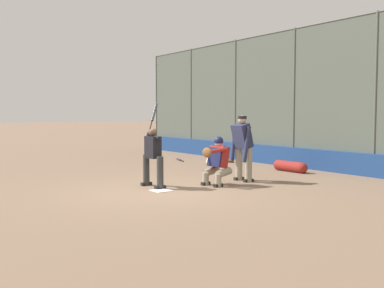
# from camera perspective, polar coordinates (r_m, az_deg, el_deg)

# --- Properties ---
(ground_plane) EXTENTS (160.00, 160.00, 0.00)m
(ground_plane) POSITION_cam_1_polar(r_m,az_deg,el_deg) (10.59, -3.92, -5.95)
(ground_plane) COLOR #7A604C
(home_plate_marker) EXTENTS (0.43, 0.43, 0.01)m
(home_plate_marker) POSITION_cam_1_polar(r_m,az_deg,el_deg) (10.59, -3.92, -5.91)
(home_plate_marker) COLOR white
(home_plate_marker) RESTS_ON ground_plane
(backstop_fence) EXTENTS (21.23, 0.08, 4.67)m
(backstop_fence) POSITION_cam_1_polar(r_m,az_deg,el_deg) (14.64, 17.28, 6.15)
(backstop_fence) COLOR #515651
(backstop_fence) RESTS_ON ground_plane
(padding_wall) EXTENTS (20.73, 0.18, 0.66)m
(padding_wall) POSITION_cam_1_polar(r_m,az_deg,el_deg) (14.62, 16.87, -2.07)
(padding_wall) COLOR navy
(padding_wall) RESTS_ON ground_plane
(bleachers_beyond) EXTENTS (14.81, 3.05, 1.80)m
(bleachers_beyond) POSITION_cam_1_polar(r_m,az_deg,el_deg) (18.73, 15.37, 0.04)
(bleachers_beyond) COLOR slate
(bleachers_beyond) RESTS_ON ground_plane
(batter_at_plate) EXTENTS (0.99, 0.62, 2.07)m
(batter_at_plate) POSITION_cam_1_polar(r_m,az_deg,el_deg) (11.03, -4.98, -1.41)
(batter_at_plate) COLOR #333333
(batter_at_plate) RESTS_ON ground_plane
(catcher_behind_plate) EXTENTS (0.69, 0.80, 1.23)m
(catcher_behind_plate) POSITION_cam_1_polar(r_m,az_deg,el_deg) (11.30, 3.14, -2.05)
(catcher_behind_plate) COLOR gray
(catcher_behind_plate) RESTS_ON ground_plane
(umpire_home) EXTENTS (0.71, 0.45, 1.75)m
(umpire_home) POSITION_cam_1_polar(r_m,az_deg,el_deg) (12.01, 6.42, -0.25)
(umpire_home) COLOR gray
(umpire_home) RESTS_ON ground_plane
(spare_bat_first_base_side) EXTENTS (0.85, 0.32, 0.07)m
(spare_bat_first_base_side) POSITION_cam_1_polar(r_m,az_deg,el_deg) (17.19, -1.62, -2.01)
(spare_bat_first_base_side) COLOR black
(spare_bat_first_base_side) RESTS_ON ground_plane
(fielding_glove_on_dirt) EXTENTS (0.34, 0.26, 0.12)m
(fielding_glove_on_dirt) POSITION_cam_1_polar(r_m,az_deg,el_deg) (16.62, 4.83, -2.13)
(fielding_glove_on_dirt) COLOR #56331E
(fielding_glove_on_dirt) RESTS_ON ground_plane
(equipment_bag_dugout_side) EXTENTS (1.30, 0.33, 0.33)m
(equipment_bag_dugout_side) POSITION_cam_1_polar(r_m,az_deg,el_deg) (14.28, 12.35, -2.80)
(equipment_bag_dugout_side) COLOR maroon
(equipment_bag_dugout_side) RESTS_ON ground_plane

